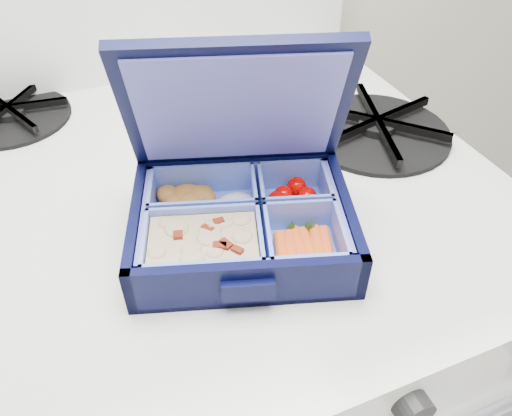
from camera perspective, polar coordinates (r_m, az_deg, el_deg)
name	(u,v)px	position (r m, az deg, el deg)	size (l,w,h in m)	color
stove	(224,382)	(0.99, -3.64, -19.20)	(0.66, 0.66, 0.99)	white
bento_box	(242,224)	(0.50, -1.58, -1.80)	(0.21, 0.17, 0.05)	black
burner_grate	(377,125)	(0.68, 13.63, 9.23)	(0.20, 0.20, 0.03)	black
burner_grate_rear	(10,113)	(0.78, -26.33, 9.70)	(0.16, 0.16, 0.02)	black
fork	(283,138)	(0.66, 3.05, 8.03)	(0.02, 0.18, 0.01)	silver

